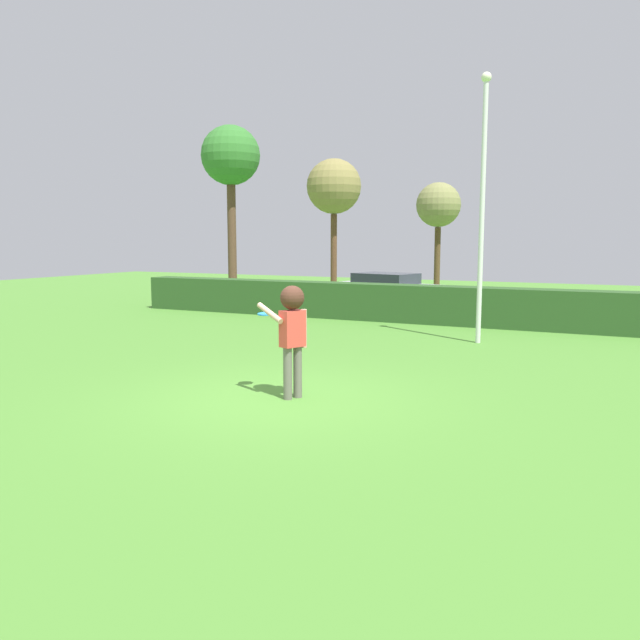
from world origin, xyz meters
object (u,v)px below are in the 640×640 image
(parked_car_silver, at_px, (386,288))
(birch_tree, at_px, (231,159))
(person, at_px, (292,324))
(frisbee, at_px, (266,314))
(willow_tree, at_px, (334,188))
(lamppost, at_px, (482,197))
(oak_tree, at_px, (438,206))

(parked_car_silver, bearing_deg, birch_tree, 178.96)
(person, relative_size, parked_car_silver, 0.40)
(frisbee, bearing_deg, birch_tree, 125.55)
(frisbee, bearing_deg, person, -18.80)
(birch_tree, bearing_deg, willow_tree, 27.32)
(frisbee, relative_size, willow_tree, 0.04)
(lamppost, distance_m, birch_tree, 14.34)
(lamppost, xyz_separation_m, oak_tree, (-4.24, 11.56, 0.41))
(lamppost, xyz_separation_m, parked_car_silver, (-5.03, 7.23, -2.84))
(person, bearing_deg, willow_tree, 112.47)
(oak_tree, bearing_deg, frisbee, -83.37)
(oak_tree, bearing_deg, parked_car_silver, -100.36)
(lamppost, relative_size, oak_tree, 1.29)
(lamppost, height_order, oak_tree, lamppost)
(parked_car_silver, relative_size, willow_tree, 0.76)
(frisbee, distance_m, lamppost, 7.26)
(lamppost, relative_size, parked_car_silver, 1.43)
(willow_tree, bearing_deg, lamppost, -48.78)
(frisbee, bearing_deg, oak_tree, 96.63)
(frisbee, xyz_separation_m, willow_tree, (-6.07, 15.93, 3.40))
(lamppost, height_order, parked_car_silver, lamppost)
(person, distance_m, lamppost, 7.33)
(willow_tree, height_order, birch_tree, birch_tree)
(willow_tree, relative_size, oak_tree, 1.19)
(willow_tree, relative_size, birch_tree, 0.81)
(person, relative_size, oak_tree, 0.36)
(oak_tree, xyz_separation_m, birch_tree, (-7.84, -4.21, 1.96))
(oak_tree, relative_size, birch_tree, 0.68)
(parked_car_silver, distance_m, willow_tree, 5.54)
(parked_car_silver, bearing_deg, willow_tree, 146.02)
(birch_tree, bearing_deg, lamppost, -31.32)
(person, relative_size, willow_tree, 0.31)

